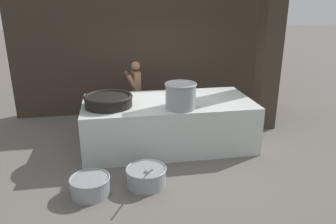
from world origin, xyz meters
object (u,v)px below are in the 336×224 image
stock_pot (181,95)px  giant_wok_near (108,100)px  prep_bowl_meat (90,185)px  prep_bowl_vegetables (146,176)px  cook (136,91)px

stock_pot → giant_wok_near: bearing=165.0°
stock_pot → prep_bowl_meat: bearing=-146.1°
prep_bowl_vegetables → prep_bowl_meat: size_ratio=1.38×
giant_wok_near → cook: size_ratio=0.60×
cook → prep_bowl_meat: size_ratio=2.44×
prep_bowl_vegetables → giant_wok_near: bearing=112.2°
giant_wok_near → prep_bowl_meat: giant_wok_near is taller
giant_wok_near → stock_pot: stock_pot is taller
prep_bowl_meat → stock_pot: bearing=33.9°
cook → prep_bowl_meat: bearing=66.3°
prep_bowl_vegetables → cook: bearing=88.3°
prep_bowl_meat → cook: bearing=71.5°
stock_pot → prep_bowl_vegetables: bearing=-127.8°
cook → prep_bowl_meat: (-0.99, -2.94, -0.68)m
prep_bowl_vegetables → prep_bowl_meat: bearing=-172.3°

